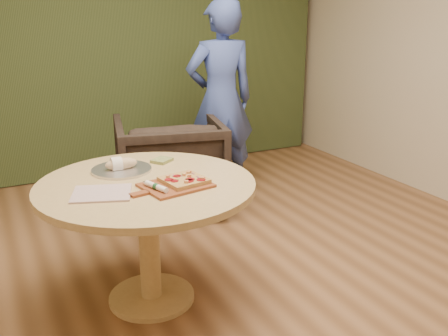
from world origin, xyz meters
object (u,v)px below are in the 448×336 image
bread_roll (120,164)px  armchair (169,160)px  flatbread_pizza (184,180)px  serving_tray (122,170)px  pedestal_table (147,205)px  person_standing (221,100)px  cutlery_roll (156,187)px  pizza_paddle (174,186)px

bread_roll → armchair: armchair is taller
flatbread_pizza → serving_tray: flatbread_pizza is taller
armchair → serving_tray: bearing=69.3°
pedestal_table → person_standing: 1.92m
flatbread_pizza → cutlery_roll: size_ratio=1.31×
pizza_paddle → bread_roll: 0.45m
pizza_paddle → armchair: armchair is taller
cutlery_roll → serving_tray: (-0.07, 0.44, -0.02)m
person_standing → pedestal_table: bearing=55.9°
flatbread_pizza → person_standing: person_standing is taller
pedestal_table → bread_roll: size_ratio=6.36×
pedestal_table → person_standing: (1.19, 1.48, 0.28)m
bread_roll → flatbread_pizza: bearing=-57.4°
person_standing → cutlery_roll: bearing=59.0°
armchair → person_standing: size_ratio=0.51×
pizza_paddle → bread_roll: (-0.19, 0.41, 0.04)m
pedestal_table → flatbread_pizza: (0.18, -0.13, 0.17)m
flatbread_pizza → bread_roll: bread_roll is taller
armchair → person_standing: 0.75m
pizza_paddle → person_standing: (1.08, 1.62, 0.13)m
flatbread_pizza → person_standing: bearing=57.8°
pizza_paddle → serving_tray: size_ratio=1.31×
cutlery_roll → person_standing: size_ratio=0.11×
pedestal_table → bread_roll: 0.33m
serving_tray → person_standing: bearing=44.1°
flatbread_pizza → bread_roll: bearing=122.6°
pizza_paddle → armchair: bearing=60.8°
serving_tray → person_standing: 1.75m
cutlery_roll → bread_roll: size_ratio=1.01×
armchair → pedestal_table: bearing=77.3°
pizza_paddle → armchair: (0.50, 1.44, -0.31)m
bread_roll → armchair: 1.28m
pizza_paddle → person_standing: person_standing is taller
pedestal_table → serving_tray: serving_tray is taller
flatbread_pizza → bread_roll: 0.47m
pedestal_table → cutlery_roll: bearing=-89.7°
pizza_paddle → armchair: 1.55m
serving_tray → bread_roll: bearing=180.0°
serving_tray → bread_roll: bread_roll is taller
cutlery_roll → bread_roll: bread_roll is taller
serving_tray → person_standing: size_ratio=0.20×
flatbread_pizza → armchair: 1.52m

